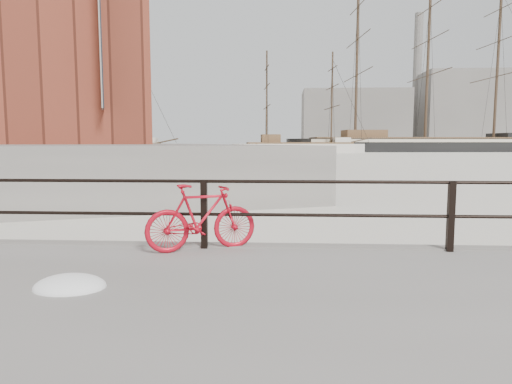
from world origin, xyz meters
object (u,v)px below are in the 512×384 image
(barque_black, at_px, (424,152))
(schooner_left, at_px, (113,154))
(schooner_mid, at_px, (299,153))
(workboat_far, at_px, (85,158))
(bicycle, at_px, (201,217))
(workboat_near, at_px, (42,166))

(barque_black, bearing_deg, schooner_left, -165.41)
(schooner_mid, distance_m, workboat_far, 43.68)
(bicycle, distance_m, workboat_near, 34.68)
(barque_black, relative_size, schooner_left, 3.06)
(schooner_mid, relative_size, workboat_near, 2.13)
(schooner_mid, xyz_separation_m, workboat_near, (-22.64, -52.96, 0.00))
(workboat_near, bearing_deg, schooner_left, 103.96)
(bicycle, height_order, schooner_left, schooner_left)
(barque_black, bearing_deg, bicycle, -115.01)
(barque_black, height_order, schooner_left, barque_black)
(barque_black, bearing_deg, schooner_mid, -166.62)
(workboat_near, bearing_deg, schooner_mid, 67.85)
(schooner_left, bearing_deg, workboat_far, -84.56)
(workboat_near, bearing_deg, barque_black, 52.71)
(schooner_mid, distance_m, workboat_near, 57.59)
(barque_black, height_order, workboat_near, barque_black)
(schooner_left, height_order, workboat_near, schooner_left)
(workboat_far, bearing_deg, barque_black, 10.21)
(barque_black, distance_m, workboat_far, 69.51)
(workboat_far, bearing_deg, bicycle, -93.18)
(schooner_left, bearing_deg, barque_black, 14.48)
(bicycle, bearing_deg, barque_black, 48.22)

